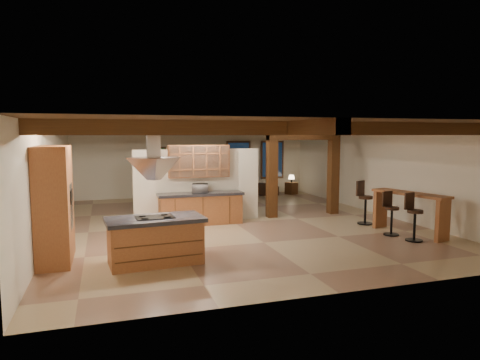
{
  "coord_description": "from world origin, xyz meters",
  "views": [
    {
      "loc": [
        -3.67,
        -12.05,
        2.63
      ],
      "look_at": [
        0.34,
        0.5,
        1.23
      ],
      "focal_mm": 32.0,
      "sensor_mm": 36.0,
      "label": 1
    }
  ],
  "objects_px": {
    "kitchen_island": "(155,240)",
    "dining_table": "(187,197)",
    "bar_counter": "(410,206)",
    "sofa": "(257,188)"
  },
  "relations": [
    {
      "from": "kitchen_island",
      "to": "dining_table",
      "type": "height_order",
      "value": "kitchen_island"
    },
    {
      "from": "kitchen_island",
      "to": "dining_table",
      "type": "bearing_deg",
      "value": 74.05
    },
    {
      "from": "kitchen_island",
      "to": "bar_counter",
      "type": "relative_size",
      "value": 0.93
    },
    {
      "from": "kitchen_island",
      "to": "sofa",
      "type": "height_order",
      "value": "kitchen_island"
    },
    {
      "from": "kitchen_island",
      "to": "sofa",
      "type": "distance_m",
      "value": 10.41
    },
    {
      "from": "kitchen_island",
      "to": "dining_table",
      "type": "distance_m",
      "value": 6.99
    },
    {
      "from": "kitchen_island",
      "to": "bar_counter",
      "type": "bearing_deg",
      "value": 4.92
    },
    {
      "from": "bar_counter",
      "to": "sofa",
      "type": "bearing_deg",
      "value": 98.71
    },
    {
      "from": "bar_counter",
      "to": "dining_table",
      "type": "bearing_deg",
      "value": 127.94
    },
    {
      "from": "dining_table",
      "to": "sofa",
      "type": "xyz_separation_m",
      "value": [
        3.52,
        2.15,
        -0.07
      ]
    }
  ]
}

